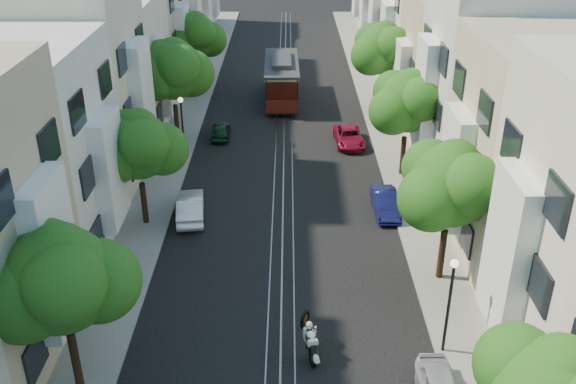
{
  "coord_description": "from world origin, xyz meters",
  "views": [
    {
      "loc": [
        0.3,
        -15.37,
        16.94
      ],
      "look_at": [
        0.28,
        13.41,
        2.2
      ],
      "focal_mm": 40.0,
      "sensor_mm": 36.0,
      "label": 1
    }
  ],
  "objects_px": {
    "tree_w_b": "(139,147)",
    "cable_car": "(282,78)",
    "parked_car_w_mid": "(190,206)",
    "tree_w_a": "(62,282)",
    "sportbike_rider": "(310,338)",
    "tree_w_c": "(173,71)",
    "lamp_west": "(182,120)",
    "tree_w_d": "(196,37)",
    "tree_e_b": "(452,187)",
    "parked_car_e_far": "(349,137)",
    "lamp_east": "(451,293)",
    "parked_car_e_mid": "(386,203)",
    "tree_e_d": "(384,50)",
    "tree_e_c": "(409,103)",
    "parked_car_w_far": "(221,130)"
  },
  "relations": [
    {
      "from": "tree_w_b",
      "to": "cable_car",
      "type": "distance_m",
      "value": 21.19
    },
    {
      "from": "parked_car_w_mid",
      "to": "tree_w_a",
      "type": "bearing_deg",
      "value": 73.17
    },
    {
      "from": "sportbike_rider",
      "to": "tree_w_b",
      "type": "bearing_deg",
      "value": 116.13
    },
    {
      "from": "parked_car_w_mid",
      "to": "tree_w_c",
      "type": "bearing_deg",
      "value": -85.04
    },
    {
      "from": "tree_w_a",
      "to": "cable_car",
      "type": "height_order",
      "value": "tree_w_a"
    },
    {
      "from": "tree_w_a",
      "to": "lamp_west",
      "type": "xyz_separation_m",
      "value": [
        0.84,
        20.02,
        -1.89
      ]
    },
    {
      "from": "tree_w_a",
      "to": "tree_w_d",
      "type": "distance_m",
      "value": 34.0
    },
    {
      "from": "tree_e_b",
      "to": "parked_car_e_far",
      "type": "xyz_separation_m",
      "value": [
        -2.86,
        15.86,
        -4.19
      ]
    },
    {
      "from": "cable_car",
      "to": "tree_e_b",
      "type": "bearing_deg",
      "value": -74.14
    },
    {
      "from": "tree_w_b",
      "to": "lamp_east",
      "type": "distance_m",
      "value": 16.81
    },
    {
      "from": "lamp_east",
      "to": "parked_car_w_mid",
      "type": "distance_m",
      "value": 15.7
    },
    {
      "from": "tree_e_b",
      "to": "sportbike_rider",
      "type": "distance_m",
      "value": 8.92
    },
    {
      "from": "parked_car_e_mid",
      "to": "sportbike_rider",
      "type": "bearing_deg",
      "value": -112.47
    },
    {
      "from": "tree_w_a",
      "to": "tree_w_b",
      "type": "xyz_separation_m",
      "value": [
        -0.0,
        12.0,
        -0.34
      ]
    },
    {
      "from": "tree_e_b",
      "to": "lamp_east",
      "type": "xyz_separation_m",
      "value": [
        -0.96,
        -4.98,
        -1.89
      ]
    },
    {
      "from": "tree_e_b",
      "to": "parked_car_e_mid",
      "type": "relative_size",
      "value": 1.87
    },
    {
      "from": "tree_e_b",
      "to": "cable_car",
      "type": "distance_m",
      "value": 26.13
    },
    {
      "from": "sportbike_rider",
      "to": "parked_car_e_mid",
      "type": "relative_size",
      "value": 0.57
    },
    {
      "from": "tree_e_d",
      "to": "parked_car_e_mid",
      "type": "height_order",
      "value": "tree_e_d"
    },
    {
      "from": "cable_car",
      "to": "parked_car_w_mid",
      "type": "distance_m",
      "value": 19.73
    },
    {
      "from": "tree_e_d",
      "to": "tree_w_a",
      "type": "height_order",
      "value": "tree_e_d"
    },
    {
      "from": "parked_car_w_mid",
      "to": "tree_e_b",
      "type": "bearing_deg",
      "value": 147.65
    },
    {
      "from": "parked_car_w_mid",
      "to": "cable_car",
      "type": "bearing_deg",
      "value": -110.96
    },
    {
      "from": "parked_car_e_far",
      "to": "tree_w_c",
      "type": "bearing_deg",
      "value": 176.1
    },
    {
      "from": "tree_w_b",
      "to": "lamp_west",
      "type": "relative_size",
      "value": 1.51
    },
    {
      "from": "parked_car_e_far",
      "to": "parked_car_w_mid",
      "type": "relative_size",
      "value": 0.99
    },
    {
      "from": "tree_e_b",
      "to": "lamp_west",
      "type": "xyz_separation_m",
      "value": [
        -13.56,
        13.02,
        -1.89
      ]
    },
    {
      "from": "tree_w_b",
      "to": "parked_car_e_mid",
      "type": "relative_size",
      "value": 1.76
    },
    {
      "from": "tree_e_b",
      "to": "tree_e_d",
      "type": "distance_m",
      "value": 22.0
    },
    {
      "from": "parked_car_e_far",
      "to": "tree_w_d",
      "type": "bearing_deg",
      "value": 132.81
    },
    {
      "from": "tree_w_b",
      "to": "parked_car_e_far",
      "type": "relative_size",
      "value": 1.6
    },
    {
      "from": "tree_w_b",
      "to": "parked_car_w_mid",
      "type": "distance_m",
      "value": 4.41
    },
    {
      "from": "lamp_east",
      "to": "tree_w_c",
      "type": "bearing_deg",
      "value": 122.65
    },
    {
      "from": "tree_e_b",
      "to": "tree_w_b",
      "type": "relative_size",
      "value": 1.07
    },
    {
      "from": "tree_w_b",
      "to": "parked_car_w_mid",
      "type": "xyz_separation_m",
      "value": [
        2.19,
        0.76,
        -3.75
      ]
    },
    {
      "from": "tree_e_b",
      "to": "tree_e_d",
      "type": "xyz_separation_m",
      "value": [
        0.0,
        22.0,
        0.13
      ]
    },
    {
      "from": "tree_w_a",
      "to": "parked_car_e_mid",
      "type": "bearing_deg",
      "value": 46.27
    },
    {
      "from": "tree_e_c",
      "to": "lamp_west",
      "type": "xyz_separation_m",
      "value": [
        -13.56,
        2.02,
        -1.75
      ]
    },
    {
      "from": "sportbike_rider",
      "to": "parked_car_e_mid",
      "type": "xyz_separation_m",
      "value": [
        4.46,
        11.5,
        -0.32
      ]
    },
    {
      "from": "parked_car_e_mid",
      "to": "tree_e_d",
      "type": "bearing_deg",
      "value": 82.59
    },
    {
      "from": "tree_e_c",
      "to": "parked_car_w_mid",
      "type": "distance_m",
      "value": 13.86
    },
    {
      "from": "tree_e_d",
      "to": "sportbike_rider",
      "type": "height_order",
      "value": "tree_e_d"
    },
    {
      "from": "tree_e_b",
      "to": "sportbike_rider",
      "type": "height_order",
      "value": "tree_e_b"
    },
    {
      "from": "tree_w_c",
      "to": "parked_car_w_far",
      "type": "relative_size",
      "value": 2.26
    },
    {
      "from": "tree_e_b",
      "to": "parked_car_w_far",
      "type": "height_order",
      "value": "tree_e_b"
    },
    {
      "from": "tree_e_d",
      "to": "tree_w_a",
      "type": "xyz_separation_m",
      "value": [
        -14.4,
        -29.0,
        -0.13
      ]
    },
    {
      "from": "tree_w_d",
      "to": "tree_w_c",
      "type": "bearing_deg",
      "value": -90.0
    },
    {
      "from": "tree_w_b",
      "to": "lamp_west",
      "type": "bearing_deg",
      "value": 84.03
    },
    {
      "from": "parked_car_e_mid",
      "to": "parked_car_w_far",
      "type": "relative_size",
      "value": 1.13
    },
    {
      "from": "parked_car_e_mid",
      "to": "tree_e_c",
      "type": "bearing_deg",
      "value": 69.0
    }
  ]
}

